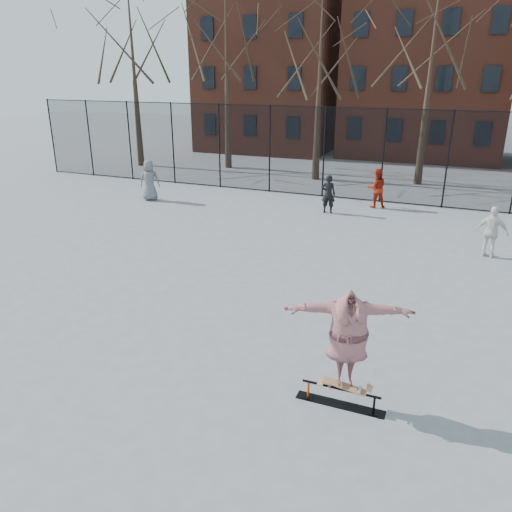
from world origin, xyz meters
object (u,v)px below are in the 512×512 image
at_px(bystander_white, 492,232).
at_px(skater, 348,339).
at_px(skate_rail, 340,398).
at_px(skateboard, 345,386).
at_px(bystander_black, 328,194).
at_px(bystander_red, 377,188).
at_px(bystander_grey, 149,180).

bearing_deg(bystander_white, skater, 85.26).
relative_size(skate_rail, skateboard, 1.91).
bearing_deg(bystander_black, skateboard, 103.99).
relative_size(bystander_black, bystander_red, 0.94).
relative_size(skater, bystander_grey, 1.19).
bearing_deg(skate_rail, bystander_white, 74.32).
distance_m(skate_rail, skateboard, 0.26).
xyz_separation_m(bystander_grey, bystander_white, (13.79, -2.17, -0.09)).
bearing_deg(bystander_black, bystander_red, -137.37).
bearing_deg(skater, bystander_black, 86.85).
bearing_deg(skate_rail, skateboard, 0.00).
bearing_deg(bystander_black, skater, 103.99).
distance_m(skater, bystander_white, 9.33).
relative_size(bystander_red, bystander_white, 1.02).
bearing_deg(bystander_white, bystander_black, -17.02).
distance_m(skate_rail, bystander_black, 12.57).
bearing_deg(skateboard, skater, 0.00).
relative_size(skateboard, skater, 0.38).
height_order(skater, bystander_black, skater).
xyz_separation_m(skate_rail, bystander_black, (-3.41, 12.08, 0.64)).
bearing_deg(bystander_red, skate_rail, 75.48).
bearing_deg(skater, bystander_grey, 116.31).
relative_size(skate_rail, bystander_red, 0.94).
relative_size(bystander_grey, bystander_white, 1.11).
height_order(skate_rail, bystander_red, bystander_red).
distance_m(skater, bystander_grey, 15.90).
xyz_separation_m(skateboard, bystander_black, (-3.46, 12.08, 0.39)).
bearing_deg(skater, skate_rail, 160.86).
relative_size(skate_rail, bystander_white, 0.96).
bearing_deg(bystander_red, bystander_grey, -6.82).
distance_m(bystander_black, bystander_red, 2.31).
bearing_deg(skate_rail, skater, 0.00).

